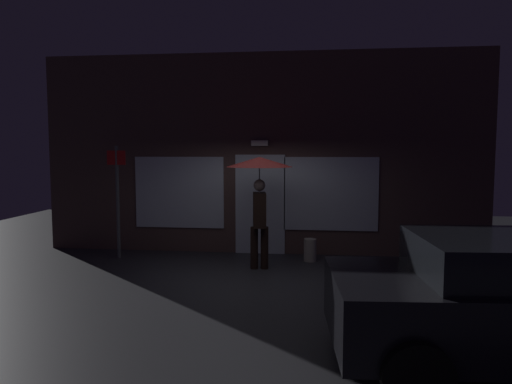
% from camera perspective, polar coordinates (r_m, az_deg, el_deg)
% --- Properties ---
extents(ground_plane, '(18.00, 18.00, 0.00)m').
position_cam_1_polar(ground_plane, '(8.51, -1.10, -10.58)').
color(ground_plane, '#2D2D33').
extents(building_facade, '(9.84, 0.48, 4.42)m').
position_cam_1_polar(building_facade, '(10.52, 0.59, 4.48)').
color(building_facade, brown).
rests_on(building_facade, ground).
extents(person_with_umbrella, '(1.27, 1.27, 2.17)m').
position_cam_1_polar(person_with_umbrella, '(9.01, 0.42, 1.66)').
color(person_with_umbrella, black).
rests_on(person_with_umbrella, ground).
extents(street_sign_post, '(0.40, 0.07, 2.39)m').
position_cam_1_polar(street_sign_post, '(10.39, -16.41, -0.32)').
color(street_sign_post, '#595B60').
rests_on(street_sign_post, ground).
extents(sidewalk_bollard, '(0.26, 0.26, 0.47)m').
position_cam_1_polar(sidewalk_bollard, '(9.89, 6.56, -6.99)').
color(sidewalk_bollard, '#B2A899').
rests_on(sidewalk_bollard, ground).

